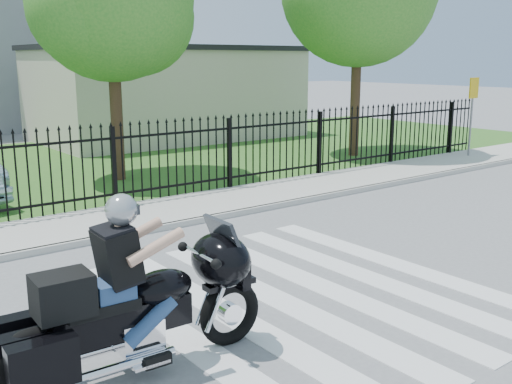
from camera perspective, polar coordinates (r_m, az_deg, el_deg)
ground at (r=8.39m, az=4.60°, el=-9.72°), size 120.00×120.00×0.00m
crosswalk at (r=8.39m, az=4.60°, el=-9.68°), size 5.00×5.50×0.01m
sidewalk at (r=12.33m, az=-11.24°, el=-2.32°), size 40.00×2.00×0.12m
curb at (r=11.47m, az=-8.98°, el=-3.35°), size 40.00×0.12×0.12m
grass_strip at (r=18.74m, az=-20.93°, el=1.99°), size 40.00×12.00×0.02m
iron_fence at (r=13.04m, az=-13.38°, el=2.17°), size 26.00×0.04×1.80m
building_low at (r=24.97m, az=-8.42°, el=9.14°), size 10.00×6.00×3.50m
building_low_roof at (r=24.94m, az=-8.56°, el=13.38°), size 10.20×6.20×0.20m
motorcycle_rider at (r=6.24m, az=-11.77°, el=-10.10°), size 2.95×0.95×1.95m
traffic_sign at (r=20.42m, az=19.95°, el=8.22°), size 0.54×0.10×2.49m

